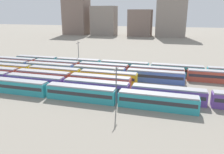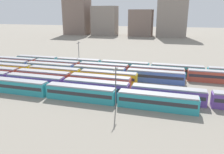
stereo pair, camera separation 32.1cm
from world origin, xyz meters
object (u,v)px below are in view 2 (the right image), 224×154
at_px(train_track_2, 44,77).
at_px(train_track_5, 104,68).
at_px(train_track_1, 130,91).
at_px(train_track_3, 55,73).
at_px(train_track_4, 74,70).
at_px(catenary_pole_0, 116,86).
at_px(train_track_6, 150,68).
at_px(train_track_0, 48,89).
at_px(catenary_pole_1, 79,53).

height_order(train_track_2, train_track_5, same).
distance_m(train_track_1, train_track_3, 29.99).
height_order(train_track_4, catenary_pole_0, catenary_pole_0).
bearing_deg(catenary_pole_0, train_track_6, 84.43).
xyz_separation_m(train_track_0, train_track_3, (-7.12, 15.60, -0.00)).
bearing_deg(train_track_1, train_track_4, 146.58).
relative_size(catenary_pole_0, catenary_pole_1, 0.99).
bearing_deg(train_track_5, train_track_6, 18.05).
bearing_deg(train_track_6, catenary_pole_1, 173.94).
relative_size(train_track_4, catenary_pole_1, 7.40).
relative_size(train_track_3, train_track_4, 0.75).
bearing_deg(train_track_1, train_track_6, 86.33).
relative_size(train_track_1, train_track_4, 1.51).
height_order(train_track_3, catenary_pole_1, catenary_pole_1).
relative_size(train_track_0, catenary_pole_0, 7.47).
xyz_separation_m(train_track_3, train_track_5, (13.84, 10.40, 0.00)).
bearing_deg(train_track_1, train_track_0, -166.10).
height_order(train_track_1, train_track_2, same).
distance_m(train_track_5, catenary_pole_0, 31.74).
height_order(train_track_1, train_track_3, same).
bearing_deg(train_track_2, catenary_pole_0, -25.90).
bearing_deg(train_track_1, train_track_5, 124.50).
bearing_deg(train_track_0, train_track_5, 75.52).
bearing_deg(train_track_0, train_track_4, 97.21).
xyz_separation_m(train_track_0, train_track_2, (-8.00, 10.40, -0.00)).
relative_size(train_track_2, train_track_3, 1.00).
bearing_deg(catenary_pole_0, train_track_1, 78.43).
bearing_deg(train_track_5, train_track_1, -55.50).
xyz_separation_m(train_track_4, catenary_pole_0, (21.98, -23.68, 3.64)).
distance_m(train_track_0, catenary_pole_0, 19.90).
distance_m(train_track_4, catenary_pole_0, 32.52).
bearing_deg(train_track_4, train_track_1, -33.42).
bearing_deg(train_track_5, train_track_0, -104.48).
height_order(catenary_pole_0, catenary_pole_1, catenary_pole_1).
xyz_separation_m(train_track_1, train_track_3, (-28.13, 10.40, -0.00)).
bearing_deg(train_track_1, train_track_2, 169.84).
height_order(train_track_3, train_track_5, same).
xyz_separation_m(train_track_3, train_track_6, (29.80, 15.60, 0.00)).
bearing_deg(train_track_5, train_track_2, -133.33).
bearing_deg(catenary_pole_0, train_track_2, 154.10).
bearing_deg(train_track_4, train_track_3, -130.81).
bearing_deg(catenary_pole_0, train_track_5, 113.63).
xyz_separation_m(train_track_3, catenary_pole_1, (0.37, 18.73, 3.69)).
distance_m(train_track_1, catenary_pole_1, 40.41).
xyz_separation_m(train_track_1, catenary_pole_0, (-1.66, -8.08, 3.64)).
height_order(train_track_3, train_track_4, same).
bearing_deg(train_track_1, train_track_3, 159.71).
distance_m(train_track_3, catenary_pole_1, 19.09).
bearing_deg(train_track_3, train_track_1, -20.29).
relative_size(train_track_4, catenary_pole_0, 7.47).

